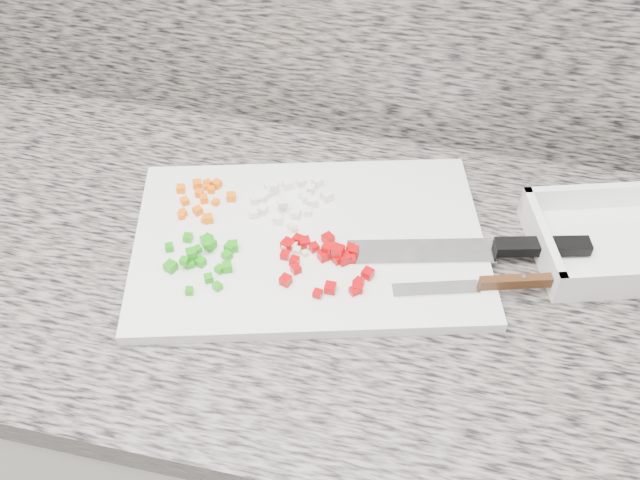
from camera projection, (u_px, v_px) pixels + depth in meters
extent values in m
cube|color=silver|center=(266.00, 422.00, 1.33)|extent=(3.92, 0.62, 0.86)
cube|color=slate|center=(249.00, 260.00, 1.01)|extent=(3.96, 0.64, 0.04)
cube|color=white|center=(309.00, 242.00, 0.99)|extent=(0.55, 0.44, 0.02)
cube|color=#FE6505|center=(204.00, 199.00, 1.03)|extent=(0.01, 0.01, 0.01)
cube|color=#FE6505|center=(205.00, 219.00, 1.00)|extent=(0.01, 0.01, 0.01)
cube|color=#FE6505|center=(207.00, 187.00, 1.05)|extent=(0.01, 0.01, 0.01)
cube|color=#FE6505|center=(231.00, 197.00, 1.04)|extent=(0.02, 0.02, 0.01)
cube|color=#FE6505|center=(183.00, 212.00, 1.01)|extent=(0.01, 0.01, 0.01)
cube|color=#FE6505|center=(211.00, 190.00, 1.05)|extent=(0.01, 0.01, 0.01)
cube|color=#FE6505|center=(199.00, 193.00, 1.04)|extent=(0.01, 0.01, 0.01)
cube|color=#FE6505|center=(208.00, 183.00, 1.06)|extent=(0.01, 0.01, 0.01)
cube|color=#FE6505|center=(216.00, 202.00, 1.03)|extent=(0.01, 0.01, 0.01)
cube|color=#FE6505|center=(181.00, 216.00, 1.01)|extent=(0.01, 0.01, 0.01)
cube|color=#FE6505|center=(197.00, 184.00, 1.05)|extent=(0.02, 0.02, 0.01)
cube|color=#FE6505|center=(217.00, 184.00, 1.05)|extent=(0.02, 0.02, 0.01)
cube|color=#FE6505|center=(198.00, 211.00, 1.02)|extent=(0.02, 0.02, 0.01)
cube|color=#FE6505|center=(181.00, 189.00, 1.05)|extent=(0.01, 0.01, 0.01)
cube|color=#FE6505|center=(185.00, 201.00, 1.03)|extent=(0.02, 0.02, 0.01)
cube|color=#FE6505|center=(208.00, 218.00, 1.00)|extent=(0.02, 0.02, 0.01)
cube|color=white|center=(263.00, 210.00, 1.02)|extent=(0.02, 0.02, 0.01)
cube|color=white|center=(269.00, 186.00, 1.05)|extent=(0.02, 0.02, 0.01)
cube|color=white|center=(296.00, 213.00, 1.01)|extent=(0.01, 0.01, 0.01)
cube|color=white|center=(260.00, 199.00, 1.03)|extent=(0.02, 0.02, 0.01)
cube|color=white|center=(262.00, 208.00, 1.02)|extent=(0.01, 0.01, 0.01)
cube|color=white|center=(253.00, 213.00, 1.01)|extent=(0.02, 0.02, 0.01)
cube|color=white|center=(254.00, 199.00, 1.03)|extent=(0.02, 0.02, 0.01)
cube|color=white|center=(275.00, 186.00, 1.05)|extent=(0.01, 0.01, 0.01)
cube|color=white|center=(278.00, 219.00, 1.00)|extent=(0.01, 0.01, 0.01)
cube|color=white|center=(271.00, 190.00, 1.04)|extent=(0.02, 0.02, 0.01)
cube|color=white|center=(288.00, 185.00, 1.05)|extent=(0.02, 0.02, 0.01)
cube|color=white|center=(302.00, 182.00, 1.06)|extent=(0.02, 0.02, 0.01)
cube|color=white|center=(303.00, 194.00, 1.04)|extent=(0.01, 0.01, 0.01)
cube|color=white|center=(327.00, 196.00, 1.03)|extent=(0.02, 0.02, 0.01)
cube|color=white|center=(282.00, 203.00, 1.01)|extent=(0.02, 0.02, 0.01)
cube|color=white|center=(312.00, 201.00, 1.03)|extent=(0.02, 0.02, 0.01)
cube|color=white|center=(307.00, 198.00, 1.03)|extent=(0.02, 0.02, 0.01)
cube|color=white|center=(308.00, 212.00, 1.01)|extent=(0.01, 0.01, 0.01)
cube|color=white|center=(317.00, 182.00, 1.06)|extent=(0.02, 0.02, 0.01)
cube|color=white|center=(273.00, 186.00, 1.04)|extent=(0.01, 0.01, 0.01)
cube|color=white|center=(265.00, 195.00, 1.04)|extent=(0.02, 0.02, 0.01)
cube|color=white|center=(310.00, 189.00, 1.05)|extent=(0.01, 0.01, 0.01)
cube|color=#19960D|center=(210.00, 244.00, 0.97)|extent=(0.02, 0.02, 0.01)
cube|color=#19960D|center=(169.00, 247.00, 0.97)|extent=(0.01, 0.01, 0.01)
cube|color=#19960D|center=(201.00, 262.00, 0.95)|extent=(0.01, 0.01, 0.01)
cube|color=#19960D|center=(208.00, 245.00, 0.96)|extent=(0.01, 0.01, 0.01)
cube|color=#19960D|center=(170.00, 266.00, 0.94)|extent=(0.02, 0.02, 0.01)
cube|color=#19960D|center=(191.00, 253.00, 0.94)|extent=(0.02, 0.02, 0.01)
cube|color=#19960D|center=(206.00, 241.00, 0.97)|extent=(0.02, 0.02, 0.01)
cube|color=#19960D|center=(217.00, 286.00, 0.92)|extent=(0.01, 0.01, 0.01)
cube|color=#19960D|center=(227.00, 255.00, 0.96)|extent=(0.02, 0.02, 0.01)
cube|color=#19960D|center=(208.00, 238.00, 0.98)|extent=(0.01, 0.01, 0.01)
cube|color=#19960D|center=(227.00, 267.00, 0.94)|extent=(0.02, 0.02, 0.01)
cube|color=#19960D|center=(230.00, 247.00, 0.96)|extent=(0.02, 0.02, 0.01)
cube|color=#19960D|center=(188.00, 237.00, 0.98)|extent=(0.01, 0.01, 0.01)
cube|color=#19960D|center=(184.00, 261.00, 0.94)|extent=(0.01, 0.01, 0.01)
cube|color=#19960D|center=(190.00, 264.00, 0.95)|extent=(0.01, 0.01, 0.01)
cube|color=#19960D|center=(209.00, 278.00, 0.93)|extent=(0.02, 0.02, 0.01)
cube|color=#19960D|center=(189.00, 291.00, 0.91)|extent=(0.01, 0.01, 0.01)
cube|color=#19960D|center=(198.00, 249.00, 0.95)|extent=(0.01, 0.01, 0.01)
cube|color=#19960D|center=(219.00, 269.00, 0.94)|extent=(0.01, 0.01, 0.01)
cube|color=#19960D|center=(233.00, 246.00, 0.97)|extent=(0.02, 0.02, 0.01)
cube|color=#B20206|center=(328.00, 238.00, 0.98)|extent=(0.02, 0.02, 0.01)
cube|color=#B20206|center=(330.00, 288.00, 0.91)|extent=(0.01, 0.01, 0.01)
cube|color=#B20206|center=(350.00, 247.00, 0.97)|extent=(0.01, 0.01, 0.01)
cube|color=#B20206|center=(352.00, 259.00, 0.95)|extent=(0.01, 0.01, 0.01)
cube|color=#B20206|center=(286.00, 280.00, 0.92)|extent=(0.02, 0.02, 0.01)
cube|color=#B20206|center=(294.00, 261.00, 0.95)|extent=(0.01, 0.01, 0.01)
cube|color=#B20206|center=(318.00, 293.00, 0.91)|extent=(0.01, 0.01, 0.01)
cube|color=#B20206|center=(344.00, 258.00, 0.95)|extent=(0.02, 0.02, 0.01)
cube|color=#B20206|center=(328.00, 248.00, 0.95)|extent=(0.02, 0.02, 0.01)
cube|color=#B20206|center=(285.00, 255.00, 0.96)|extent=(0.01, 0.01, 0.01)
cube|color=#B20206|center=(338.00, 250.00, 0.94)|extent=(0.02, 0.02, 0.01)
cube|color=#B20206|center=(296.00, 269.00, 0.94)|extent=(0.02, 0.02, 0.01)
cube|color=#B20206|center=(358.00, 283.00, 0.92)|extent=(0.02, 0.02, 0.01)
cube|color=#B20206|center=(323.00, 255.00, 0.95)|extent=(0.02, 0.02, 0.01)
cube|color=#B20206|center=(288.00, 244.00, 0.97)|extent=(0.02, 0.02, 0.01)
cube|color=#B20206|center=(298.00, 239.00, 0.98)|extent=(0.02, 0.02, 0.01)
cube|color=#B20206|center=(368.00, 273.00, 0.93)|extent=(0.02, 0.02, 0.01)
cube|color=#B20206|center=(354.00, 291.00, 0.91)|extent=(0.01, 0.01, 0.01)
cube|color=#B20206|center=(358.00, 288.00, 0.92)|extent=(0.01, 0.01, 0.01)
cube|color=#B20206|center=(314.00, 247.00, 0.97)|extent=(0.02, 0.02, 0.01)
cube|color=#B20206|center=(305.00, 242.00, 0.97)|extent=(0.02, 0.02, 0.01)
cube|color=#B20206|center=(337.00, 259.00, 0.95)|extent=(0.02, 0.02, 0.01)
cube|color=#B20206|center=(353.00, 251.00, 0.96)|extent=(0.01, 0.01, 0.01)
cube|color=beige|center=(286.00, 247.00, 0.97)|extent=(0.01, 0.01, 0.01)
cube|color=beige|center=(292.00, 227.00, 0.99)|extent=(0.01, 0.01, 0.01)
cube|color=beige|center=(300.00, 236.00, 0.98)|extent=(0.01, 0.01, 0.01)
cube|color=beige|center=(305.00, 254.00, 0.96)|extent=(0.01, 0.01, 0.01)
cube|color=beige|center=(309.00, 246.00, 0.97)|extent=(0.01, 0.01, 0.01)
cube|color=beige|center=(293.00, 246.00, 0.97)|extent=(0.01, 0.01, 0.01)
cube|color=beige|center=(298.00, 239.00, 0.98)|extent=(0.01, 0.01, 0.01)
cube|color=beige|center=(297.00, 251.00, 0.96)|extent=(0.01, 0.01, 0.01)
cube|color=beige|center=(294.00, 228.00, 0.99)|extent=(0.01, 0.01, 0.01)
cube|color=silver|center=(421.00, 252.00, 0.97)|extent=(0.20, 0.09, 0.00)
cube|color=black|center=(542.00, 246.00, 0.96)|extent=(0.13, 0.06, 0.02)
cylinder|color=silver|center=(544.00, 242.00, 0.96)|extent=(0.01, 0.01, 0.00)
cube|color=silver|center=(436.00, 289.00, 0.92)|extent=(0.11, 0.05, 0.00)
cube|color=#482812|center=(522.00, 281.00, 0.92)|extent=(0.11, 0.04, 0.02)
cylinder|color=silver|center=(524.00, 277.00, 0.91)|extent=(0.01, 0.01, 0.00)
cube|color=white|center=(618.00, 248.00, 0.99)|extent=(0.28, 0.23, 0.01)
cube|color=white|center=(603.00, 196.00, 1.02)|extent=(0.23, 0.08, 0.04)
cube|color=white|center=(542.00, 240.00, 0.96)|extent=(0.06, 0.17, 0.04)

